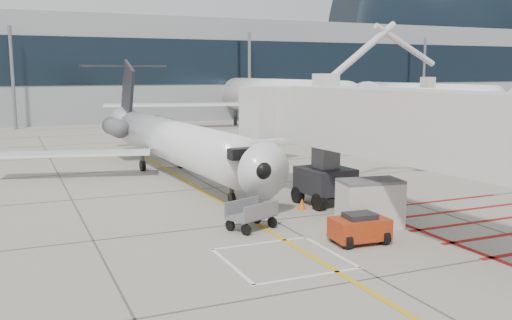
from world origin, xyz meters
name	(u,v)px	position (x,y,z in m)	size (l,w,h in m)	color
ground_plane	(317,244)	(0.00, 0.00, 0.00)	(260.00, 260.00, 0.00)	#9D9788
regional_jet	(186,121)	(-0.94, 14.52, 3.73)	(22.60, 28.49, 7.47)	white
jet_bridge	(417,140)	(4.32, -0.44, 3.98)	(9.43, 19.92, 7.97)	silver
pushback_tug	(360,227)	(1.61, -0.51, 0.64)	(2.19, 1.37, 1.28)	#A93010
baggage_cart	(251,215)	(-1.52, 3.02, 0.64)	(2.04, 1.29, 1.29)	slate
ground_power_unit	(370,204)	(3.35, 1.30, 1.04)	(2.64, 1.54, 2.09)	beige
cone_nose	(237,206)	(-0.87, 6.38, 0.23)	(0.33, 0.33, 0.45)	#FF470D
cone_side	(302,204)	(2.19, 5.35, 0.27)	(0.39, 0.39, 0.55)	#ED5A0C
terminal_building	(150,70)	(10.00, 70.00, 7.00)	(180.00, 28.00, 14.00)	gray
terminal_glass_band	(175,62)	(10.00, 55.95, 8.00)	(180.00, 0.10, 6.00)	black
terminal_dome	(453,34)	(70.00, 70.00, 14.00)	(40.00, 28.00, 28.00)	black
bg_aircraft_c	(266,73)	(18.84, 46.00, 6.50)	(39.02, 43.36, 13.01)	silver
bg_aircraft_d	(404,78)	(39.94, 46.00, 5.76)	(34.58, 38.42, 11.53)	silver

